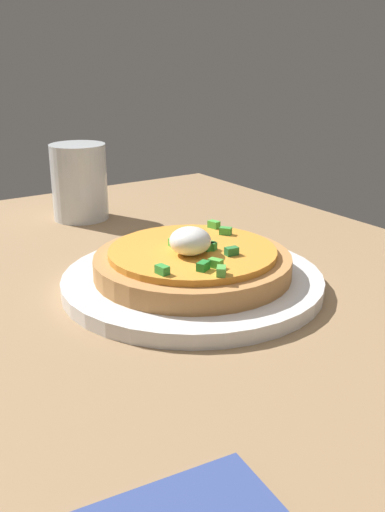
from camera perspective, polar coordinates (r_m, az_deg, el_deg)
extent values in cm
cube|color=#92724E|center=(56.30, 0.28, -6.66)|extent=(104.02, 71.88, 3.35)
cylinder|color=white|center=(59.83, 0.00, -2.47)|extent=(26.69, 26.69, 1.48)
cylinder|color=#BB8047|center=(59.17, 0.00, -0.85)|extent=(20.10, 20.10, 2.12)
cylinder|color=orange|center=(58.70, 0.00, 0.42)|extent=(17.06, 17.06, 0.66)
ellipsoid|color=white|center=(56.56, -0.23, 1.49)|extent=(4.09, 4.09, 2.75)
cube|color=green|center=(63.06, 3.26, 2.47)|extent=(1.50, 1.42, 0.80)
cube|color=green|center=(51.66, -2.75, -1.49)|extent=(1.38, 0.97, 0.80)
cube|color=#2D7C39|center=(56.79, 3.86, 0.48)|extent=(0.92, 1.35, 0.80)
cube|color=green|center=(65.37, 2.11, 3.12)|extent=(1.43, 1.07, 0.80)
cube|color=green|center=(58.13, 1.64, 0.98)|extent=(1.49, 1.44, 0.80)
cube|color=#258832|center=(52.55, 0.62, -1.10)|extent=(1.28, 1.50, 0.80)
cube|color=#53AF45|center=(51.70, 2.84, -1.48)|extent=(1.50, 1.43, 0.80)
cube|color=green|center=(59.09, -1.78, 1.29)|extent=(1.29, 0.81, 0.80)
cube|color=#54B940|center=(53.53, 2.28, -0.71)|extent=(1.49, 1.24, 0.80)
cube|color=#4DAB4C|center=(58.10, 1.72, 0.97)|extent=(0.85, 1.31, 0.80)
cylinder|color=silver|center=(84.98, -11.04, 7.15)|extent=(7.88, 7.88, 10.72)
cylinder|color=orange|center=(85.25, -10.99, 6.35)|extent=(6.93, 6.93, 7.46)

